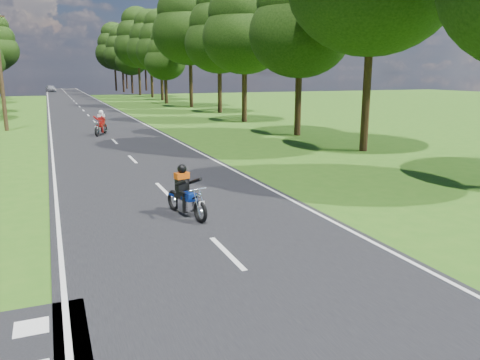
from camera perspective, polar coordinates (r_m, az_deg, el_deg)
name	(u,v)px	position (r m, az deg, el deg)	size (l,w,h in m)	color
ground	(267,294)	(8.45, 3.30, -13.66)	(160.00, 160.00, 0.00)	#2D5F15
main_road	(80,107)	(57.03, -18.97, 8.45)	(7.00, 140.00, 0.02)	black
road_markings	(79,108)	(55.15, -18.99, 8.33)	(7.40, 140.00, 0.01)	silver
treeline	(81,38)	(67.19, -18.80, 16.09)	(40.00, 115.35, 14.78)	black
telegraph_pole	(0,68)	(34.92, -27.22, 12.02)	(1.20, 0.26, 8.00)	#382616
rider_near_blue	(186,191)	(12.50, -6.59, -1.33)	(0.56, 1.68, 1.40)	#0D2D98
rider_far_red	(101,123)	(30.30, -16.64, 6.72)	(0.61, 1.83, 1.53)	#960D0B
distant_car	(51,88)	(103.29, -22.07, 10.31)	(1.68, 4.17, 1.42)	#ADB0B5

